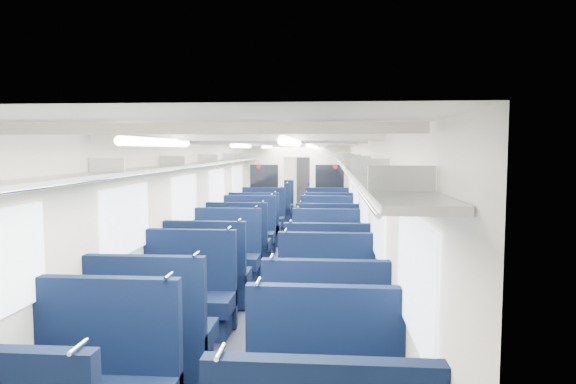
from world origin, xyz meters
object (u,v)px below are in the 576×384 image
(seat_13, at_px, (327,248))
(seat_22, at_px, (275,207))
(seat_11, at_px, (327,261))
(seat_15, at_px, (327,237))
(seat_20, at_px, (271,211))
(seat_9, at_px, (326,283))
(seat_23, at_px, (328,207))
(seat_12, at_px, (239,246))
(seat_19, at_px, (328,221))
(seat_6, at_px, (188,301))
(seat_4, at_px, (152,339))
(bulkhead, at_px, (297,186))
(end_door, at_px, (307,181))
(seat_14, at_px, (248,236))
(seat_8, at_px, (208,279))
(seat_17, at_px, (327,228))
(seat_16, at_px, (255,229))
(seat_18, at_px, (262,221))
(seat_10, at_px, (226,260))
(seat_5, at_px, (325,346))
(seat_21, at_px, (328,212))
(seat_7, at_px, (326,307))

(seat_13, xyz_separation_m, seat_22, (-1.66, 6.63, 0.00))
(seat_11, height_order, seat_15, same)
(seat_15, xyz_separation_m, seat_20, (-1.66, 4.29, 0.00))
(seat_9, xyz_separation_m, seat_23, (0.00, 9.19, 0.00))
(seat_12, distance_m, seat_19, 3.86)
(seat_6, relative_size, seat_15, 1.00)
(seat_6, bearing_deg, seat_15, 70.35)
(seat_9, bearing_deg, seat_22, 100.35)
(seat_4, relative_size, seat_9, 1.00)
(bulkhead, bearing_deg, seat_23, 71.47)
(end_door, height_order, seat_14, end_door)
(seat_8, relative_size, seat_22, 1.00)
(bulkhead, distance_m, seat_17, 2.24)
(seat_6, bearing_deg, seat_23, 80.72)
(end_door, bearing_deg, seat_20, -99.89)
(seat_16, distance_m, seat_23, 4.85)
(seat_9, bearing_deg, seat_18, 105.56)
(seat_11, xyz_separation_m, seat_15, (0.00, 2.36, 0.00))
(seat_10, relative_size, seat_20, 1.00)
(seat_23, bearing_deg, end_door, 103.20)
(seat_5, height_order, seat_9, same)
(seat_9, height_order, seat_11, same)
(end_door, height_order, seat_21, end_door)
(seat_13, relative_size, seat_23, 1.00)
(seat_5, xyz_separation_m, seat_17, (0.00, 7.06, 0.00))
(seat_8, distance_m, seat_20, 7.90)
(seat_7, height_order, seat_15, same)
(seat_9, height_order, seat_14, same)
(seat_13, bearing_deg, end_door, 94.62)
(seat_13, bearing_deg, seat_23, 90.00)
(bulkhead, relative_size, seat_17, 2.22)
(seat_12, xyz_separation_m, seat_21, (1.66, 5.50, 0.00))
(seat_16, distance_m, seat_17, 1.67)
(seat_7, relative_size, seat_13, 1.00)
(seat_8, bearing_deg, seat_15, 65.30)
(seat_8, bearing_deg, seat_6, -90.00)
(seat_10, height_order, seat_14, same)
(seat_9, relative_size, seat_18, 1.00)
(seat_10, xyz_separation_m, seat_19, (1.66, 4.68, 0.00))
(seat_14, xyz_separation_m, seat_21, (1.66, 4.37, 0.00))
(seat_7, xyz_separation_m, seat_12, (-1.66, 3.59, 0.00))
(seat_17, bearing_deg, end_door, 95.98)
(seat_6, xyz_separation_m, seat_9, (1.66, 0.97, 0.00))
(seat_15, distance_m, seat_18, 2.82)
(seat_10, relative_size, seat_15, 1.00)
(seat_18, height_order, seat_20, same)
(seat_6, xyz_separation_m, seat_16, (0.00, 5.61, 0.00))
(end_door, distance_m, seat_14, 9.15)
(seat_4, distance_m, seat_10, 3.50)
(seat_13, bearing_deg, bulkhead, 101.04)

